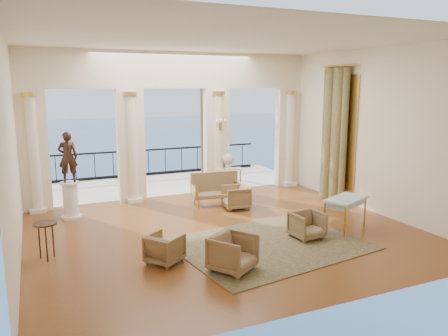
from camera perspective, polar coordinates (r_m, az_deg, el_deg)
name	(u,v)px	position (r m, az deg, el deg)	size (l,w,h in m)	color
floor	(225,232)	(10.68, 0.12, -8.34)	(9.00, 9.00, 0.00)	#4A2714
room_walls	(247,116)	(9.10, 3.00, 6.85)	(9.00, 9.00, 9.00)	white
arcade	(175,115)	(13.70, -6.42, 6.89)	(9.00, 0.56, 4.50)	#F4EBC7
terrace	(160,185)	(15.97, -8.35, -2.16)	(10.00, 3.60, 0.10)	beige
balustrade	(149,165)	(17.40, -9.81, 0.41)	(9.00, 0.06, 1.03)	black
palm_tree	(203,69)	(16.97, -2.81, 12.78)	(2.00, 2.00, 4.50)	#4C3823
sea	(63,149)	(69.99, -20.24, 2.35)	(160.00, 160.00, 0.00)	#2B5885
curtain	(334,135)	(13.69, 14.14, 4.26)	(0.33, 1.40, 4.09)	brown
window_frame	(339,132)	(13.80, 14.77, 4.61)	(0.04, 1.60, 3.40)	gold
wall_sconce	(220,126)	(13.93, -0.47, 5.55)	(0.30, 0.11, 0.33)	gold
rug	(269,244)	(9.93, 5.96, -9.86)	(3.99, 3.10, 0.02)	#2C311A
armchair_a	(233,251)	(8.45, 1.17, -10.83)	(0.76, 0.71, 0.78)	#4E3A21
armchair_b	(307,224)	(10.34, 10.82, -7.18)	(0.67, 0.63, 0.69)	#4E3A21
armchair_c	(236,196)	(12.54, 1.58, -3.70)	(0.71, 0.66, 0.73)	#4E3A21
armchair_d	(165,247)	(8.92, -7.76, -10.18)	(0.63, 0.59, 0.65)	#4E3A21
settee	(216,189)	(12.96, -1.10, -2.72)	(1.50, 0.78, 0.95)	#4E3A21
game_table	(346,201)	(11.04, 15.61, -4.22)	(1.33, 1.06, 0.80)	#A3BBCA
pedestal	(71,201)	(12.34, -19.39, -4.04)	(0.54, 0.54, 0.98)	silver
statue	(68,157)	(12.11, -19.74, 1.36)	(0.49, 0.32, 1.34)	#321F16
console_table	(228,172)	(14.30, 0.55, -0.56)	(0.93, 0.59, 0.82)	silver
urn	(228,160)	(14.23, 0.55, 1.08)	(0.36, 0.36, 0.48)	white
side_table	(45,228)	(9.61, -22.31, -7.26)	(0.47, 0.47, 0.77)	black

